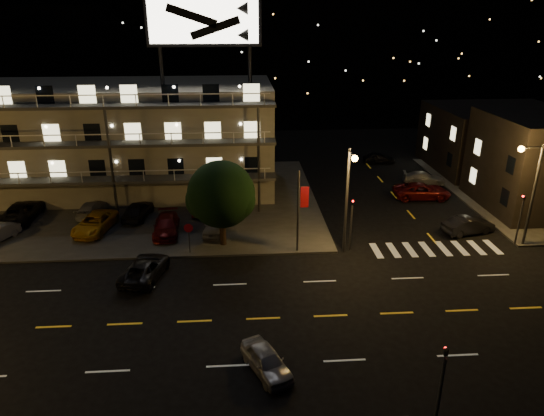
{
  "coord_description": "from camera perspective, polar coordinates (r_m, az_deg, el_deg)",
  "views": [
    {
      "loc": [
        0.87,
        -23.96,
        16.58
      ],
      "look_at": [
        3.07,
        8.0,
        3.78
      ],
      "focal_mm": 32.0,
      "sensor_mm": 36.0,
      "label": 1
    }
  ],
  "objects": [
    {
      "name": "ground",
      "position": [
        29.15,
        -5.08,
        -12.98
      ],
      "size": [
        140.0,
        140.0,
        0.0
      ],
      "primitive_type": "plane",
      "color": "black",
      "rests_on": "ground"
    },
    {
      "name": "curb_nw",
      "position": [
        49.26,
        -21.25,
        0.66
      ],
      "size": [
        44.0,
        24.0,
        0.15
      ],
      "primitive_type": "cube",
      "color": "#343331",
      "rests_on": "ground"
    },
    {
      "name": "curb_ne",
      "position": [
        55.26,
        28.13,
        1.75
      ],
      "size": [
        16.0,
        24.0,
        0.15
      ],
      "primitive_type": "cube",
      "color": "#343331",
      "rests_on": "ground"
    },
    {
      "name": "motel",
      "position": [
        50.32,
        -16.4,
        8.0
      ],
      "size": [
        28.0,
        13.8,
        18.1
      ],
      "color": "gray",
      "rests_on": "ground"
    },
    {
      "name": "side_bldg_back",
      "position": [
        60.98,
        24.92,
        7.38
      ],
      "size": [
        14.06,
        12.0,
        7.0
      ],
      "color": "black",
      "rests_on": "ground"
    },
    {
      "name": "hill_backdrop",
      "position": [
        93.13,
        -8.57,
        18.47
      ],
      "size": [
        120.0,
        25.0,
        24.0
      ],
      "color": "black",
      "rests_on": "ground"
    },
    {
      "name": "streetlight_nc",
      "position": [
        34.79,
        8.97,
        2.0
      ],
      "size": [
        0.44,
        1.92,
        8.0
      ],
      "color": "#2D2D30",
      "rests_on": "ground"
    },
    {
      "name": "streetlight_ne",
      "position": [
        40.35,
        28.12,
        2.41
      ],
      "size": [
        1.92,
        0.44,
        8.0
      ],
      "color": "#2D2D30",
      "rests_on": "ground"
    },
    {
      "name": "signal_nw",
      "position": [
        36.28,
        9.33,
        -1.25
      ],
      "size": [
        0.2,
        0.27,
        4.6
      ],
      "color": "#2D2D30",
      "rests_on": "ground"
    },
    {
      "name": "signal_sw",
      "position": [
        22.4,
        19.37,
        -18.43
      ],
      "size": [
        0.2,
        0.27,
        4.6
      ],
      "color": "#2D2D30",
      "rests_on": "ground"
    },
    {
      "name": "signal_ne",
      "position": [
        41.19,
        27.24,
        -0.63
      ],
      "size": [
        0.27,
        0.2,
        4.6
      ],
      "color": "#2D2D30",
      "rests_on": "ground"
    },
    {
      "name": "banner_north",
      "position": [
        35.18,
        3.23,
        -0.2
      ],
      "size": [
        0.83,
        0.16,
        6.4
      ],
      "color": "#2D2D30",
      "rests_on": "ground"
    },
    {
      "name": "stop_sign",
      "position": [
        35.98,
        -9.77,
        -2.97
      ],
      "size": [
        0.91,
        0.11,
        2.61
      ],
      "color": "#2D2D30",
      "rests_on": "ground"
    },
    {
      "name": "tree",
      "position": [
        36.11,
        -6.05,
        1.4
      ],
      "size": [
        5.25,
        5.06,
        6.61
      ],
      "color": "black",
      "rests_on": "curb_nw"
    },
    {
      "name": "lot_car_2",
      "position": [
        41.89,
        -20.11,
        -1.68
      ],
      "size": [
        3.15,
        5.33,
        1.39
      ],
      "primitive_type": "imported",
      "rotation": [
        0.0,
        0.0,
        -0.18
      ],
      "color": "orange",
      "rests_on": "curb_nw"
    },
    {
      "name": "lot_car_3",
      "position": [
        39.84,
        -12.33,
        -2.03
      ],
      "size": [
        2.12,
        4.77,
        1.36
      ],
      "primitive_type": "imported",
      "rotation": [
        0.0,
        0.0,
        0.05
      ],
      "color": "#540C0C",
      "rests_on": "curb_nw"
    },
    {
      "name": "lot_car_4",
      "position": [
        39.32,
        -6.67,
        -2.01
      ],
      "size": [
        2.17,
        4.11,
        1.33
      ],
      "primitive_type": "imported",
      "rotation": [
        0.0,
        0.0,
        -0.16
      ],
      "color": "gray",
      "rests_on": "curb_nw"
    },
    {
      "name": "lot_car_6",
      "position": [
        46.86,
        -27.34,
        -0.31
      ],
      "size": [
        2.54,
        5.39,
        1.49
      ],
      "primitive_type": "imported",
      "rotation": [
        0.0,
        0.0,
        3.15
      ],
      "color": "black",
      "rests_on": "curb_nw"
    },
    {
      "name": "lot_car_7",
      "position": [
        45.35,
        -20.46,
        -0.07
      ],
      "size": [
        2.09,
        4.34,
        1.22
      ],
      "primitive_type": "imported",
      "rotation": [
        0.0,
        0.0,
        3.05
      ],
      "color": "gray",
      "rests_on": "curb_nw"
    },
    {
      "name": "lot_car_8",
      "position": [
        43.38,
        -15.52,
        -0.25
      ],
      "size": [
        2.4,
        4.59,
        1.49
      ],
      "primitive_type": "imported",
      "rotation": [
        0.0,
        0.0,
        2.99
      ],
      "color": "black",
      "rests_on": "curb_nw"
    },
    {
      "name": "lot_car_9",
      "position": [
        43.34,
        -8.1,
        0.17
      ],
      "size": [
        1.75,
        3.94,
        1.26
      ],
      "primitive_type": "imported",
      "rotation": [
        0.0,
        0.0,
        3.03
      ],
      "color": "#540C0C",
      "rests_on": "curb_nw"
    },
    {
      "name": "side_car_0",
      "position": [
        42.38,
        22.09,
        -1.9
      ],
      "size": [
        4.54,
        2.51,
        1.42
      ],
      "primitive_type": "imported",
      "rotation": [
        0.0,
        0.0,
        1.82
      ],
      "color": "black",
      "rests_on": "ground"
    },
    {
      "name": "side_car_1",
      "position": [
        48.99,
        17.22,
        1.93
      ],
      "size": [
        5.52,
        2.73,
        1.5
      ],
      "primitive_type": "imported",
      "rotation": [
        0.0,
        0.0,
        1.53
      ],
      "color": "#540C0C",
      "rests_on": "ground"
    },
    {
      "name": "side_car_2",
      "position": [
        53.5,
        17.42,
        3.4
      ],
      "size": [
        4.5,
        2.6,
        1.23
      ],
      "primitive_type": "imported",
      "rotation": [
        0.0,
        0.0,
        1.35
      ],
      "color": "gray",
      "rests_on": "ground"
    },
    {
      "name": "side_car_3",
      "position": [
        59.7,
        12.5,
        5.78
      ],
      "size": [
        3.79,
        1.57,
        1.28
      ],
      "primitive_type": "imported",
      "rotation": [
        0.0,
        0.0,
        1.56
      ],
      "color": "black",
      "rests_on": "ground"
    },
    {
      "name": "road_car_east",
      "position": [
        25.2,
        -0.67,
        -17.52
      ],
      "size": [
        2.84,
        3.92,
        1.24
      ],
      "primitive_type": "imported",
      "rotation": [
        0.0,
        0.0,
        0.42
      ],
      "color": "gray",
      "rests_on": "ground"
    },
    {
      "name": "road_car_west",
      "position": [
        34.0,
        -14.7,
        -6.89
      ],
      "size": [
        3.23,
        5.25,
        1.36
      ],
      "primitive_type": "imported",
      "rotation": [
        0.0,
        0.0,
        2.93
      ],
      "color": "black",
      "rests_on": "ground"
    }
  ]
}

